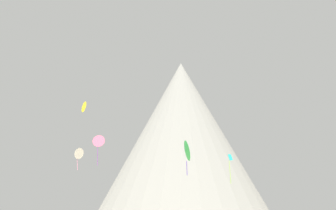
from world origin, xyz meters
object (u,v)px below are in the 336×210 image
at_px(kite_rainbow_mid, 99,141).
at_px(kite_white_mid, 79,153).
at_px(rock_massif, 181,152).
at_px(kite_green_low, 186,151).
at_px(kite_yellow_mid, 85,107).
at_px(kite_teal_mid, 230,163).

distance_m(kite_rainbow_mid, kite_white_mid, 6.45).
xyz_separation_m(rock_massif, kite_green_low, (-3.60, -68.02, -15.14)).
bearing_deg(kite_white_mid, kite_yellow_mid, 51.01).
bearing_deg(kite_teal_mid, kite_green_low, 105.65).
height_order(rock_massif, kite_teal_mid, rock_massif).
bearing_deg(kite_green_low, kite_teal_mid, 150.09).
xyz_separation_m(kite_rainbow_mid, kite_teal_mid, (24.96, -1.64, -4.33)).
bearing_deg(rock_massif, kite_rainbow_mid, -113.19).
xyz_separation_m(kite_green_low, kite_white_mid, (-19.63, 28.82, 5.90)).
height_order(kite_yellow_mid, kite_white_mid, kite_yellow_mid).
bearing_deg(kite_white_mid, kite_teal_mid, 116.43).
bearing_deg(rock_massif, kite_teal_mid, -82.00).
bearing_deg(rock_massif, kite_green_low, -93.03).
relative_size(kite_green_low, kite_white_mid, 0.96).
height_order(kite_rainbow_mid, kite_yellow_mid, kite_yellow_mid).
height_order(rock_massif, kite_yellow_mid, rock_massif).
xyz_separation_m(rock_massif, kite_teal_mid, (6.34, -45.10, -12.13)).
xyz_separation_m(kite_green_low, kite_rainbow_mid, (-15.02, 24.56, 7.35)).
height_order(rock_massif, kite_green_low, rock_massif).
bearing_deg(kite_teal_mid, kite_rainbow_mid, 35.34).
distance_m(kite_green_low, kite_rainbow_mid, 29.71).
xyz_separation_m(kite_rainbow_mid, kite_white_mid, (-4.61, 4.27, -1.45)).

